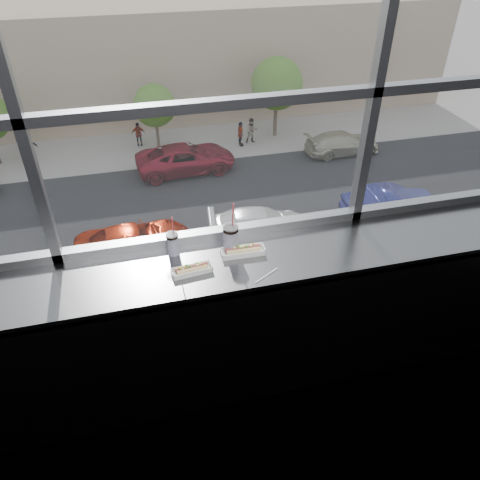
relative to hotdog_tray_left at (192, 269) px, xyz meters
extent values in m
plane|color=black|center=(0.21, 0.33, -0.57)|extent=(6.00, 0.00, 6.00)
plane|color=silver|center=(0.21, 0.35, 1.18)|extent=(6.00, 0.00, 6.00)
cube|color=slate|center=(0.21, 0.05, -0.05)|extent=(6.00, 0.55, 0.06)
cube|color=slate|center=(0.21, -0.20, -0.57)|extent=(6.00, 0.04, 1.04)
cube|color=white|center=(0.00, 0.00, -0.02)|extent=(0.25, 0.11, 0.01)
cube|color=white|center=(0.00, 0.00, -0.01)|extent=(0.25, 0.11, 0.03)
cylinder|color=tan|center=(0.00, 0.00, 0.00)|extent=(0.19, 0.06, 0.04)
cylinder|color=maroon|center=(0.00, 0.00, 0.01)|extent=(0.20, 0.05, 0.03)
cube|color=white|center=(0.34, 0.10, -0.02)|extent=(0.28, 0.10, 0.01)
cube|color=white|center=(0.34, 0.10, 0.00)|extent=(0.28, 0.10, 0.04)
cylinder|color=tan|center=(0.34, 0.10, 0.01)|extent=(0.22, 0.05, 0.05)
cylinder|color=maroon|center=(0.34, 0.10, 0.02)|extent=(0.23, 0.04, 0.03)
cylinder|color=white|center=(-0.08, 0.21, 0.05)|extent=(0.07, 0.07, 0.15)
cylinder|color=black|center=(-0.08, 0.21, 0.11)|extent=(0.08, 0.08, 0.02)
cylinder|color=silver|center=(-0.08, 0.21, 0.12)|extent=(0.08, 0.08, 0.01)
cylinder|color=#F53C47|center=(-0.07, 0.21, 0.19)|extent=(0.01, 0.04, 0.15)
cylinder|color=white|center=(0.28, 0.14, 0.07)|extent=(0.09, 0.09, 0.19)
cylinder|color=black|center=(0.28, 0.14, 0.15)|extent=(0.10, 0.10, 0.02)
cylinder|color=silver|center=(0.28, 0.14, 0.17)|extent=(0.10, 0.10, 0.01)
cylinder|color=#F53C47|center=(0.29, 0.14, 0.25)|extent=(0.01, 0.05, 0.20)
cylinder|color=white|center=(0.43, -0.14, -0.02)|extent=(0.17, 0.10, 0.01)
ellipsoid|color=silver|center=(-0.11, -0.01, -0.01)|extent=(0.09, 0.07, 0.02)
plane|color=gray|center=(0.21, 43.83, -12.12)|extent=(120.00, 120.00, 0.00)
cube|color=gray|center=(0.21, 7.33, -12.10)|extent=(50.00, 14.00, 0.04)
cube|color=black|center=(0.21, 20.33, -12.09)|extent=(80.00, 10.00, 0.06)
cube|color=gray|center=(0.21, 28.33, -12.10)|extent=(80.00, 6.00, 0.04)
cube|color=tan|center=(0.21, 38.33, -8.12)|extent=(50.00, 14.00, 8.00)
imported|color=navy|center=(12.69, 16.33, -10.92)|extent=(3.39, 7.06, 2.29)
imported|color=#B3B197|center=(13.45, 24.33, -11.09)|extent=(2.60, 5.90, 1.94)
imported|color=maroon|center=(2.92, 24.33, -10.93)|extent=(3.28, 6.99, 2.27)
imported|color=white|center=(5.44, 16.33, -11.06)|extent=(3.19, 6.27, 2.01)
imported|color=#B11D01|center=(-0.74, 16.33, -11.04)|extent=(2.99, 6.29, 2.04)
imported|color=#66605B|center=(7.15, 27.17, -11.06)|extent=(0.68, 0.91, 2.05)
imported|color=#66605B|center=(0.32, 28.95, -11.09)|extent=(0.88, 0.66, 1.98)
imported|color=#66605B|center=(8.04, 27.47, -11.02)|extent=(0.94, 0.71, 2.12)
imported|color=#66605B|center=(-6.87, 29.06, -11.05)|extent=(0.92, 0.69, 2.06)
cylinder|color=#47382B|center=(1.59, 28.33, -11.07)|extent=(0.21, 0.21, 2.11)
sphere|color=#497E23|center=(1.59, 28.33, -9.14)|extent=(2.81, 2.81, 2.81)
cylinder|color=#47382B|center=(10.00, 28.33, -10.79)|extent=(0.27, 0.27, 2.67)
sphere|color=#497E23|center=(10.00, 28.33, -8.34)|extent=(3.56, 3.56, 3.56)
camera|label=1|loc=(-0.24, -2.17, 1.79)|focal=35.00mm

